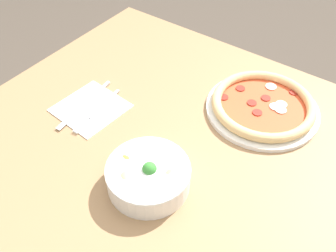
% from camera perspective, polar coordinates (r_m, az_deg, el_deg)
% --- Properties ---
extents(dining_table, '(1.21, 0.94, 0.76)m').
position_cam_1_polar(dining_table, '(1.00, 3.84, -8.01)').
color(dining_table, '#99724C').
rests_on(dining_table, ground_plane).
extents(pizza, '(0.30, 0.30, 0.04)m').
position_cam_1_polar(pizza, '(1.04, 14.26, 3.00)').
color(pizza, white).
rests_on(pizza, dining_table).
extents(bowl, '(0.19, 0.19, 0.08)m').
position_cam_1_polar(bowl, '(0.83, -3.06, -7.47)').
color(bowl, white).
rests_on(bowl, dining_table).
extents(napkin, '(0.18, 0.18, 0.00)m').
position_cam_1_polar(napkin, '(1.05, -11.70, 2.70)').
color(napkin, white).
rests_on(napkin, dining_table).
extents(fork, '(0.03, 0.19, 0.00)m').
position_cam_1_polar(fork, '(1.03, -10.67, 2.39)').
color(fork, silver).
rests_on(fork, napkin).
extents(knife, '(0.04, 0.23, 0.01)m').
position_cam_1_polar(knife, '(1.07, -12.21, 3.60)').
color(knife, silver).
rests_on(knife, napkin).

